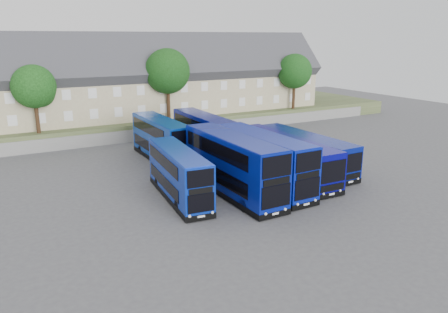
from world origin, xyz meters
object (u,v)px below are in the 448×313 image
dd_front_mid (233,166)px  tree_mid (168,73)px  tree_west (35,88)px  tree_far (298,66)px  dd_front_left (179,175)px  coach_east_a (284,157)px  tree_east (295,73)px

dd_front_mid → tree_mid: bearing=79.8°
tree_west → tree_far: 42.58m
dd_front_left → tree_mid: (8.43, 22.60, 6.12)m
coach_east_a → tree_east: size_ratio=1.65×
dd_front_left → coach_east_a: 10.83m
dd_front_mid → tree_far: size_ratio=1.40×
coach_east_a → tree_mid: (-2.38, 21.87, 6.26)m
tree_mid → coach_east_a: bearing=-83.8°
tree_far → tree_east: bearing=-130.6°
tree_mid → tree_east: tree_mid is taller
tree_west → tree_east: size_ratio=0.94×
tree_west → tree_far: (42.00, 7.00, 0.68)m
dd_front_left → tree_west: (-7.57, 22.10, 5.10)m
dd_front_mid → tree_east: 33.76m
dd_front_mid → tree_mid: 24.62m
coach_east_a → tree_far: size_ratio=1.56×
dd_front_mid → tree_west: (-11.90, 23.10, 4.68)m
coach_east_a → tree_far: 37.39m
tree_mid → tree_west: bearing=-178.2°
dd_front_mid → tree_east: bearing=43.5°
dd_front_left → tree_far: tree_far is taller
dd_front_mid → tree_east: (24.10, 23.10, 5.01)m
tree_west → tree_mid: (16.00, 0.50, 1.02)m
coach_east_a → tree_mid: bearing=97.7°
dd_front_left → tree_east: bearing=43.6°
dd_front_left → tree_far: 45.45m
dd_front_mid → tree_east: tree_east is taller
tree_west → tree_far: bearing=9.5°
dd_front_mid → coach_east_a: dd_front_mid is taller
tree_west → tree_mid: size_ratio=0.83×
tree_west → tree_far: tree_far is taller
dd_front_mid → coach_east_a: 6.73m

